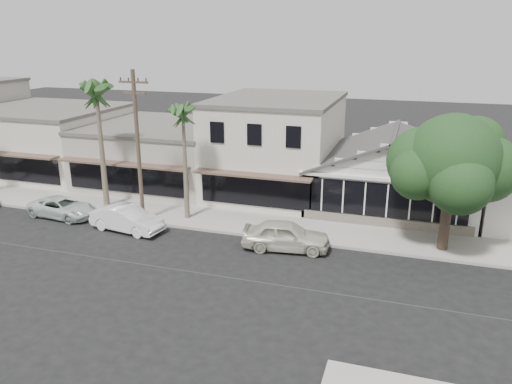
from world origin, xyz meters
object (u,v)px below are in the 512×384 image
(car_1, at_px, (127,219))
(car_2, at_px, (63,207))
(utility_pole, at_px, (138,144))
(car_0, at_px, (286,235))
(shade_tree, at_px, (451,162))

(car_1, distance_m, car_2, 5.06)
(utility_pole, xyz_separation_m, car_0, (9.20, -1.26, -4.01))
(car_1, bearing_deg, utility_pole, 1.90)
(car_0, xyz_separation_m, car_1, (-9.36, -0.24, -0.06))
(utility_pole, height_order, car_0, utility_pole)
(car_1, relative_size, car_2, 1.00)
(car_1, height_order, car_2, car_1)
(utility_pole, height_order, shade_tree, utility_pole)
(car_1, bearing_deg, shade_tree, -73.12)
(car_1, relative_size, shade_tree, 0.61)
(utility_pole, height_order, car_1, utility_pole)
(utility_pole, distance_m, car_2, 6.68)
(car_2, bearing_deg, car_0, -87.16)
(car_1, bearing_deg, car_2, 89.03)
(car_2, height_order, shade_tree, shade_tree)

